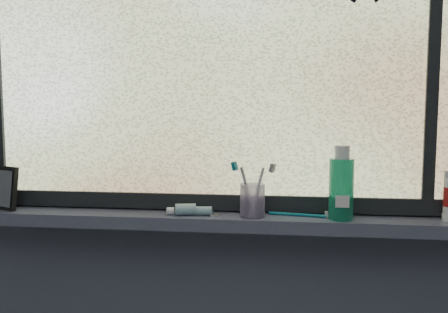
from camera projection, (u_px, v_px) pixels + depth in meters
name	position (u px, v px, depth m)	size (l,w,h in m)	color
wall_back	(231.00, 139.00, 1.59)	(3.00, 0.01, 2.50)	#9EA3A8
windowsill	(228.00, 221.00, 1.54)	(1.62, 0.14, 0.04)	#494C62
window_pane	(230.00, 49.00, 1.54)	(1.50, 0.01, 1.00)	silver
frame_bottom	(230.00, 202.00, 1.58)	(1.60, 0.03, 0.05)	black
frame_mullion	(434.00, 46.00, 1.46)	(0.04, 0.03, 1.00)	black
vanity_mirror	(4.00, 188.00, 1.61)	(0.11, 0.06, 0.14)	black
toothpaste_tube	(192.00, 210.00, 1.53)	(0.20, 0.04, 0.04)	silver
toothbrush_cup	(252.00, 201.00, 1.51)	(0.08, 0.08, 0.10)	#BDA6DB
toothbrush_lying	(297.00, 214.00, 1.52)	(0.21, 0.02, 0.01)	#0D6A7C
mouthwash_bottle	(341.00, 183.00, 1.47)	(0.07, 0.07, 0.18)	#1E9D71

